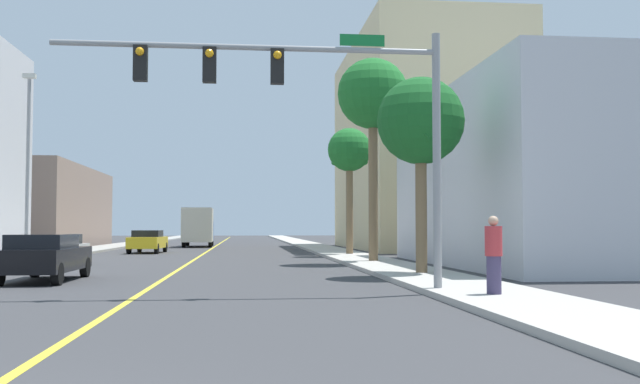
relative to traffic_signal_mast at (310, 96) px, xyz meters
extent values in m
plane|color=#38383A|center=(-4.06, 30.62, -4.78)|extent=(192.00, 192.00, 0.00)
cube|color=#9E9B93|center=(-12.18, 30.62, -4.70)|extent=(2.72, 168.00, 0.15)
cube|color=#B2ADA3|center=(4.07, 30.62, -4.70)|extent=(2.72, 168.00, 0.15)
cube|color=yellow|center=(-4.06, 30.62, -4.77)|extent=(0.16, 144.00, 0.01)
cube|color=silver|center=(13.89, 12.13, -1.08)|extent=(14.48, 17.42, 7.39)
cube|color=beige|center=(11.90, 36.55, 3.11)|extent=(10.51, 21.87, 15.77)
cylinder|color=gray|center=(3.11, 0.01, -1.51)|extent=(0.20, 0.20, 6.22)
cylinder|color=gray|center=(-1.48, 0.01, 1.14)|extent=(9.18, 0.14, 0.14)
cube|color=black|center=(-0.79, 0.01, 0.69)|extent=(0.32, 0.24, 0.84)
sphere|color=orange|center=(-0.79, -0.13, 0.94)|extent=(0.20, 0.20, 0.20)
cube|color=black|center=(-2.40, 0.01, 0.69)|extent=(0.32, 0.24, 0.84)
sphere|color=orange|center=(-2.40, -0.13, 0.94)|extent=(0.20, 0.20, 0.20)
cube|color=black|center=(-4.01, 0.01, 0.69)|extent=(0.32, 0.24, 0.84)
sphere|color=orange|center=(-4.01, -0.13, 0.94)|extent=(0.20, 0.20, 0.20)
cube|color=#147233|center=(1.27, 0.01, 1.39)|extent=(1.10, 0.04, 0.28)
cylinder|color=gray|center=(-11.32, 16.21, -0.53)|extent=(0.16, 0.16, 8.19)
cube|color=beige|center=(-11.32, 16.21, 3.71)|extent=(0.56, 0.28, 0.20)
cylinder|color=brown|center=(4.17, 5.79, -2.15)|extent=(0.37, 0.37, 4.96)
sphere|color=#195B23|center=(4.17, 5.79, 0.33)|extent=(2.87, 2.87, 2.87)
cone|color=#195B23|center=(5.02, 5.65, 0.13)|extent=(0.57, 1.13, 1.42)
cone|color=#195B23|center=(4.72, 6.45, 0.13)|extent=(1.23, 1.10, 1.56)
cone|color=#195B23|center=(3.65, 6.47, 0.13)|extent=(1.06, 0.90, 1.41)
cone|color=#195B23|center=(3.33, 5.62, 0.13)|extent=(0.62, 1.21, 1.41)
cone|color=#195B23|center=(3.60, 5.14, 0.13)|extent=(1.37, 1.33, 1.41)
cone|color=#195B23|center=(4.55, 5.01, 0.13)|extent=(1.60, 1.09, 1.48)
cylinder|color=brown|center=(4.10, 14.09, -0.91)|extent=(0.41, 0.41, 7.43)
sphere|color=#1E6B28|center=(4.10, 14.09, 2.81)|extent=(3.16, 3.16, 3.16)
cone|color=#1E6B28|center=(5.04, 13.98, 2.61)|extent=(0.58, 1.62, 1.46)
cone|color=#1E6B28|center=(4.63, 14.88, 2.61)|extent=(1.44, 1.15, 1.62)
cone|color=#1E6B28|center=(3.75, 14.96, 2.61)|extent=(1.44, 0.88, 1.78)
cone|color=#1E6B28|center=(3.17, 14.23, 2.61)|extent=(0.64, 1.65, 1.56)
cone|color=#1E6B28|center=(3.65, 13.25, 2.61)|extent=(1.24, 0.89, 1.56)
cone|color=#1E6B28|center=(4.71, 13.36, 2.61)|extent=(1.41, 1.30, 1.59)
cylinder|color=brown|center=(4.27, 22.38, -1.71)|extent=(0.39, 0.39, 5.83)
sphere|color=#1E6B28|center=(4.27, 22.38, 1.21)|extent=(2.45, 2.45, 2.45)
cone|color=#1E6B28|center=(5.00, 22.44, 1.01)|extent=(0.52, 1.27, 1.42)
cone|color=#1E6B28|center=(4.37, 23.11, 1.01)|extent=(1.24, 0.56, 1.38)
cone|color=#1E6B28|center=(3.54, 22.34, 1.01)|extent=(0.49, 1.27, 1.39)
cone|color=#1E6B28|center=(4.19, 21.65, 1.01)|extent=(1.25, 0.56, 1.18)
cube|color=gold|center=(-7.66, 28.90, -4.11)|extent=(2.02, 4.64, 0.70)
cube|color=black|center=(-7.66, 28.81, -3.55)|extent=(1.71, 2.16, 0.42)
cylinder|color=black|center=(-8.42, 30.67, -4.46)|extent=(0.24, 0.65, 0.64)
cylinder|color=black|center=(-6.76, 30.61, -4.46)|extent=(0.24, 0.65, 0.64)
cylinder|color=black|center=(-8.55, 27.19, -4.46)|extent=(0.24, 0.65, 0.64)
cylinder|color=black|center=(-6.89, 27.13, -4.46)|extent=(0.24, 0.65, 0.64)
cube|color=white|center=(-9.38, 14.02, -4.16)|extent=(1.87, 4.55, 0.59)
cube|color=black|center=(-9.38, 13.98, -3.66)|extent=(1.61, 2.27, 0.41)
cylinder|color=black|center=(-8.56, 12.33, -4.46)|extent=(0.23, 0.64, 0.64)
cylinder|color=black|center=(-10.13, 12.29, -4.46)|extent=(0.23, 0.64, 0.64)
cylinder|color=black|center=(-8.63, 15.74, -4.46)|extent=(0.23, 0.64, 0.64)
cylinder|color=black|center=(-10.20, 15.71, -4.46)|extent=(0.23, 0.64, 0.64)
cube|color=black|center=(-7.50, 5.27, -4.12)|extent=(1.79, 4.50, 0.67)
cube|color=black|center=(-7.50, 4.95, -3.58)|extent=(1.57, 2.30, 0.41)
cylinder|color=black|center=(-8.29, 6.97, -4.46)|extent=(0.22, 0.64, 0.64)
cylinder|color=black|center=(-6.71, 6.97, -4.46)|extent=(0.22, 0.64, 0.64)
cylinder|color=black|center=(-6.72, 3.57, -4.46)|extent=(0.22, 0.64, 0.64)
cube|color=#194799|center=(-5.50, 46.22, -3.53)|extent=(2.45, 2.27, 1.60)
cube|color=beige|center=(-5.41, 42.27, -2.95)|extent=(2.52, 5.75, 2.74)
cylinder|color=black|center=(-6.54, 46.20, -4.33)|extent=(0.30, 0.91, 0.90)
cylinder|color=black|center=(-4.45, 46.25, -4.33)|extent=(0.30, 0.91, 0.90)
cylinder|color=black|center=(-6.43, 40.82, -4.33)|extent=(0.30, 0.91, 0.90)
cylinder|color=black|center=(-4.33, 40.87, -4.33)|extent=(0.30, 0.91, 0.90)
cylinder|color=#3F3859|center=(3.90, -1.69, -4.21)|extent=(0.32, 0.32, 0.83)
cylinder|color=#B23338|center=(3.90, -1.69, -3.46)|extent=(0.38, 0.38, 0.66)
sphere|color=tan|center=(3.90, -1.69, -3.02)|extent=(0.23, 0.23, 0.23)
camera|label=1|loc=(-1.54, -16.77, -3.17)|focal=39.70mm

